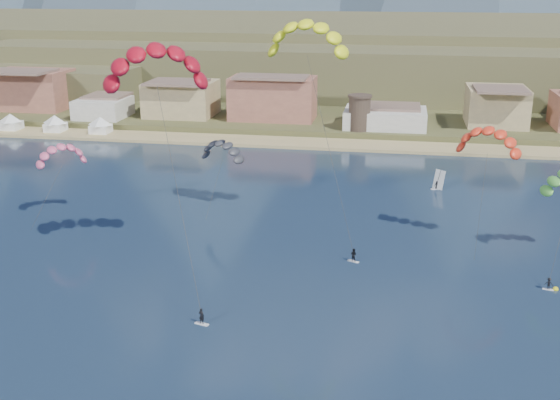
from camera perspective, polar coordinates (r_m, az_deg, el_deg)
name	(u,v)px	position (r m, az deg, el deg)	size (l,w,h in m)	color
beach	(335,144)	(160.54, 4.59, 4.69)	(2200.00, 12.00, 0.90)	tan
land	(387,25)	(610.94, 8.88, 14.24)	(2200.00, 900.00, 4.00)	brown
foothills	(423,53)	(283.61, 11.81, 11.92)	(940.00, 210.00, 18.00)	brown
town	(189,95)	(182.35, -7.59, 8.66)	(400.00, 24.00, 12.00)	silver
watchtower	(359,112)	(166.73, 6.64, 7.27)	(5.82, 5.82, 8.60)	#47382D
beach_tents	(31,118)	(183.13, -20.01, 6.41)	(43.40, 6.40, 5.00)	white
kitesurfer_red	(156,59)	(86.57, -10.33, 11.47)	(17.29, 20.81, 32.64)	silver
kitesurfer_yellow	(307,33)	(100.49, 2.31, 13.71)	(15.76, 16.31, 33.54)	silver
distant_kite_pink	(61,151)	(113.99, -17.80, 3.90)	(8.28, 7.95, 14.17)	#262626
distant_kite_dark	(222,147)	(114.18, -4.86, 4.43)	(8.85, 7.00, 13.68)	#262626
distant_kite_orange	(489,136)	(100.53, 17.03, 5.11)	(10.17, 7.50, 18.97)	#262626
windsurfer	(438,183)	(128.73, 13.01, 1.36)	(2.12, 2.34, 3.64)	silver
buoy	(556,289)	(92.28, 22.00, -6.90)	(0.68, 0.68, 0.68)	yellow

